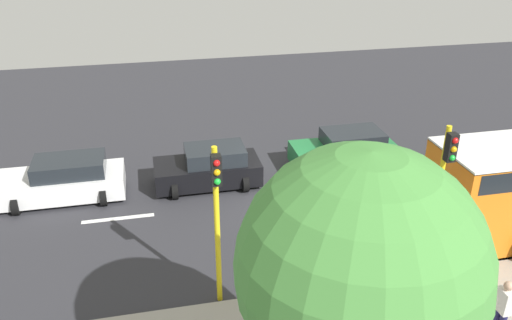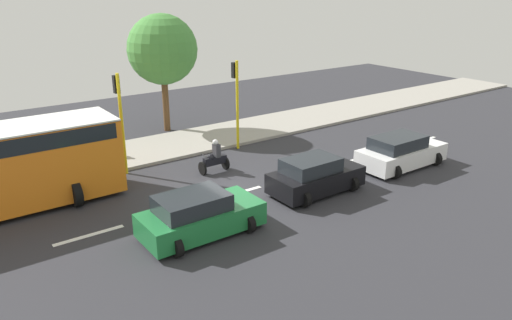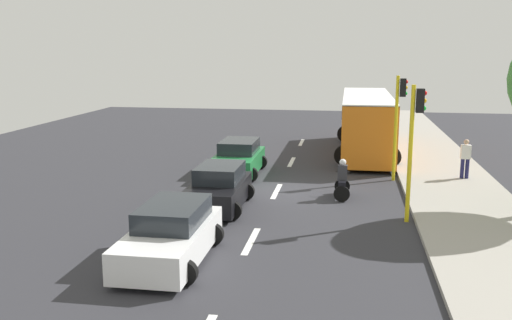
# 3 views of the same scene
# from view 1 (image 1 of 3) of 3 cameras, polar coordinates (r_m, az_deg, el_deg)

# --- Properties ---
(ground_plane) EXTENTS (40.00, 60.00, 0.10)m
(ground_plane) POSITION_cam_1_polar(r_m,az_deg,el_deg) (19.12, 3.62, -4.43)
(ground_plane) COLOR #2D2D33
(lane_stripe_north) EXTENTS (0.20, 2.40, 0.01)m
(lane_stripe_north) POSITION_cam_1_polar(r_m,az_deg,el_deg) (18.55, -14.63, -6.12)
(lane_stripe_north) COLOR white
(lane_stripe_north) RESTS_ON ground
(lane_stripe_mid) EXTENTS (0.20, 2.40, 0.01)m
(lane_stripe_mid) POSITION_cam_1_polar(r_m,az_deg,el_deg) (19.09, 3.62, -4.28)
(lane_stripe_mid) COLOR white
(lane_stripe_mid) RESTS_ON ground
(lane_stripe_south) EXTENTS (0.20, 2.40, 0.01)m
(lane_stripe_south) POSITION_cam_1_polar(r_m,az_deg,el_deg) (21.37, 19.32, -2.34)
(lane_stripe_south) COLOR white
(lane_stripe_south) RESTS_ON ground
(car_black) EXTENTS (2.20, 3.91, 1.52)m
(car_black) POSITION_cam_1_polar(r_m,az_deg,el_deg) (19.81, -5.08, -0.84)
(car_black) COLOR black
(car_black) RESTS_ON ground
(car_white) EXTENTS (2.28, 4.39, 1.52)m
(car_white) POSITION_cam_1_polar(r_m,az_deg,el_deg) (20.06, -20.03, -2.06)
(car_white) COLOR white
(car_white) RESTS_ON ground
(car_green) EXTENTS (2.28, 4.14, 1.52)m
(car_green) POSITION_cam_1_polar(r_m,az_deg,el_deg) (21.43, 9.64, 1.01)
(car_green) COLOR #1E7238
(car_green) RESTS_ON ground
(motorcycle) EXTENTS (0.60, 1.30, 1.53)m
(motorcycle) POSITION_cam_1_polar(r_m,az_deg,el_deg) (16.50, 4.24, -6.96)
(motorcycle) COLOR black
(motorcycle) RESTS_ON ground
(pedestrian_near_signal) EXTENTS (0.40, 0.24, 1.69)m
(pedestrian_near_signal) POSITION_cam_1_polar(r_m,az_deg,el_deg) (14.03, 25.04, -14.34)
(pedestrian_near_signal) COLOR #1E1E4C
(pedestrian_near_signal) RESTS_ON sidewalk
(traffic_light_corner) EXTENTS (0.49, 0.24, 4.50)m
(traffic_light_corner) POSITION_cam_1_polar(r_m,az_deg,el_deg) (12.93, -4.23, -5.08)
(traffic_light_corner) COLOR yellow
(traffic_light_corner) RESTS_ON ground
(traffic_light_midblock) EXTENTS (0.49, 0.24, 4.50)m
(traffic_light_midblock) POSITION_cam_1_polar(r_m,az_deg,el_deg) (14.85, 19.42, -2.28)
(traffic_light_midblock) COLOR yellow
(traffic_light_midblock) RESTS_ON ground
(street_tree_north) EXTENTS (3.85, 3.85, 6.54)m
(street_tree_north) POSITION_cam_1_polar(r_m,az_deg,el_deg) (8.30, 11.12, -11.38)
(street_tree_north) COLOR brown
(street_tree_north) RESTS_ON ground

